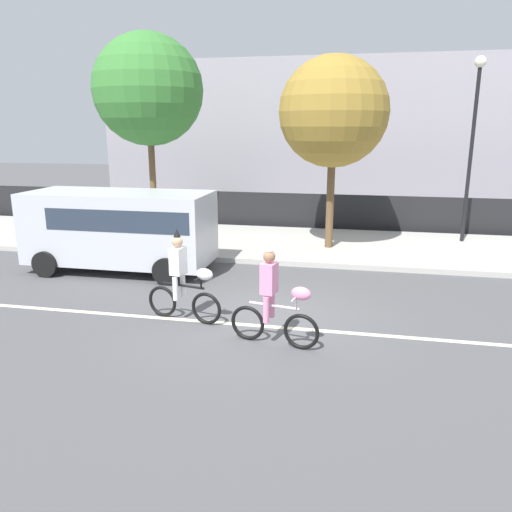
# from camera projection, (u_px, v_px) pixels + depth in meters

# --- Properties ---
(ground_plane) EXTENTS (80.00, 80.00, 0.00)m
(ground_plane) POSITION_uv_depth(u_px,v_px,m) (267.00, 317.00, 10.48)
(ground_plane) COLOR #4C4C4F
(road_centre_line) EXTENTS (36.00, 0.14, 0.01)m
(road_centre_line) POSITION_uv_depth(u_px,v_px,m) (263.00, 326.00, 10.01)
(road_centre_line) COLOR beige
(road_centre_line) RESTS_ON ground
(sidewalk_curb) EXTENTS (60.00, 5.00, 0.15)m
(sidewalk_curb) POSITION_uv_depth(u_px,v_px,m) (302.00, 245.00, 16.63)
(sidewalk_curb) COLOR #ADAAA3
(sidewalk_curb) RESTS_ON ground
(fence_line) EXTENTS (40.00, 0.08, 1.40)m
(fence_line) POSITION_uv_depth(u_px,v_px,m) (311.00, 212.00, 19.22)
(fence_line) COLOR black
(fence_line) RESTS_ON ground
(building_backdrop) EXTENTS (28.00, 8.00, 6.97)m
(building_backdrop) POSITION_uv_depth(u_px,v_px,m) (390.00, 135.00, 26.05)
(building_backdrop) COLOR #99939E
(building_backdrop) RESTS_ON ground
(parade_cyclist_zebra) EXTENTS (1.70, 0.55, 1.92)m
(parade_cyclist_zebra) POSITION_uv_depth(u_px,v_px,m) (184.00, 281.00, 10.11)
(parade_cyclist_zebra) COLOR black
(parade_cyclist_zebra) RESTS_ON ground
(parade_cyclist_pink) EXTENTS (1.70, 0.54, 1.92)m
(parade_cyclist_pink) POSITION_uv_depth(u_px,v_px,m) (275.00, 301.00, 8.97)
(parade_cyclist_pink) COLOR black
(parade_cyclist_pink) RESTS_ON ground
(parked_van_silver) EXTENTS (5.00, 2.22, 2.18)m
(parked_van_silver) POSITION_uv_depth(u_px,v_px,m) (122.00, 225.00, 13.60)
(parked_van_silver) COLOR silver
(parked_van_silver) RESTS_ON ground
(street_lamp_post) EXTENTS (0.36, 0.36, 5.86)m
(street_lamp_post) POSITION_uv_depth(u_px,v_px,m) (474.00, 123.00, 15.85)
(street_lamp_post) COLOR black
(street_lamp_post) RESTS_ON sidewalk_curb
(street_tree_near_lamp) EXTENTS (3.31, 3.31, 5.82)m
(street_tree_near_lamp) POSITION_uv_depth(u_px,v_px,m) (333.00, 112.00, 14.93)
(street_tree_near_lamp) COLOR brown
(street_tree_near_lamp) RESTS_ON sidewalk_curb
(street_tree_far_corner) EXTENTS (3.99, 3.99, 7.03)m
(street_tree_far_corner) POSITION_uv_depth(u_px,v_px,m) (148.00, 90.00, 18.08)
(street_tree_far_corner) COLOR brown
(street_tree_far_corner) RESTS_ON sidewalk_curb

